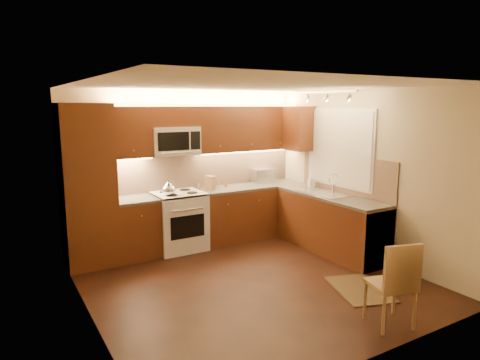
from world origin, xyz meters
TOP-DOWN VIEW (x-y plane):
  - floor at (0.00, 0.00)m, footprint 4.00×4.00m
  - ceiling at (0.00, 0.00)m, footprint 4.00×4.00m
  - wall_back at (0.00, 2.00)m, footprint 4.00×0.01m
  - wall_front at (0.00, -2.00)m, footprint 4.00×0.01m
  - wall_left at (-2.00, 0.00)m, footprint 0.01×4.00m
  - wall_right at (2.00, 0.00)m, footprint 0.01×4.00m
  - pantry at (-1.65, 1.70)m, footprint 0.70×0.60m
  - base_cab_back_left at (-0.99, 1.70)m, footprint 0.62×0.60m
  - counter_back_left at (-0.99, 1.70)m, footprint 0.62×0.60m
  - base_cab_back_right at (1.04, 1.70)m, footprint 1.92×0.60m
  - counter_back_right at (1.04, 1.70)m, footprint 1.92×0.60m
  - base_cab_right at (1.70, 0.40)m, footprint 0.60×2.00m
  - counter_right at (1.70, 0.40)m, footprint 0.60×2.00m
  - dishwasher at (1.70, -0.30)m, footprint 0.58×0.60m
  - backsplash_back at (0.35, 1.99)m, footprint 3.30×0.02m
  - backsplash_right at (1.99, 0.40)m, footprint 0.02×2.00m
  - upper_cab_back_left at (-0.99, 1.82)m, footprint 0.62×0.35m
  - upper_cab_back_right at (1.04, 1.82)m, footprint 1.92×0.35m
  - upper_cab_bridge at (-0.30, 1.82)m, footprint 0.76×0.35m
  - upper_cab_right_corner at (1.82, 1.40)m, footprint 0.35×0.50m
  - stove at (-0.30, 1.68)m, footprint 0.76×0.65m
  - microwave at (-0.30, 1.81)m, footprint 0.76×0.38m
  - window_frame at (1.99, 0.55)m, footprint 0.03×1.44m
  - window_blinds at (1.97, 0.55)m, footprint 0.02×1.36m
  - sink at (1.70, 0.55)m, footprint 0.52×0.86m
  - faucet at (1.88, 0.55)m, footprint 0.20×0.04m
  - track_light_bar at (1.55, 0.40)m, footprint 0.04×1.20m
  - kettle at (-0.52, 1.54)m, footprint 0.25×0.25m
  - toaster_oven at (1.40, 1.86)m, footprint 0.43×0.33m
  - knife_block at (0.30, 1.75)m, footprint 0.15×0.19m
  - spice_jar_a at (0.14, 1.85)m, footprint 0.05×0.05m
  - spice_jar_b at (0.14, 1.88)m, footprint 0.06×0.06m
  - spice_jar_c at (0.49, 1.84)m, footprint 0.05×0.05m
  - spice_jar_d at (0.62, 1.82)m, footprint 0.06×0.06m
  - soap_bottle at (1.86, 1.06)m, footprint 0.12×0.12m
  - rug at (1.03, -0.90)m, footprint 0.84×1.02m
  - dining_chair at (0.65, -1.66)m, footprint 0.51×0.51m

SIDE VIEW (x-z plane):
  - floor at x=0.00m, z-range -0.01..0.01m
  - rug at x=1.03m, z-range 0.00..0.01m
  - base_cab_back_left at x=-0.99m, z-range 0.00..0.86m
  - base_cab_back_right at x=1.04m, z-range 0.00..0.86m
  - base_cab_right at x=1.70m, z-range 0.00..0.86m
  - dishwasher at x=1.70m, z-range 0.01..0.85m
  - stove at x=-0.30m, z-range 0.00..0.92m
  - dining_chair at x=0.65m, z-range 0.00..0.93m
  - counter_back_left at x=-0.99m, z-range 0.86..0.90m
  - counter_back_right at x=1.04m, z-range 0.86..0.90m
  - counter_right at x=1.70m, z-range 0.86..0.90m
  - spice_jar_d at x=0.62m, z-range 0.90..0.99m
  - spice_jar_c at x=0.49m, z-range 0.90..0.99m
  - spice_jar_a at x=0.14m, z-range 0.90..1.00m
  - spice_jar_b at x=0.14m, z-range 0.90..1.00m
  - sink at x=1.70m, z-range 0.90..1.05m
  - soap_bottle at x=1.86m, z-range 0.90..1.12m
  - knife_block at x=0.30m, z-range 0.90..1.12m
  - toaster_oven at x=1.40m, z-range 0.90..1.15m
  - kettle at x=-0.52m, z-range 0.92..1.16m
  - faucet at x=1.88m, z-range 0.90..1.20m
  - pantry at x=-1.65m, z-range 0.00..2.30m
  - backsplash_back at x=0.35m, z-range 0.90..1.50m
  - backsplash_right at x=1.99m, z-range 0.90..1.50m
  - wall_back at x=0.00m, z-range 0.00..2.50m
  - wall_front at x=0.00m, z-range 0.00..2.50m
  - wall_left at x=-2.00m, z-range 0.00..2.50m
  - wall_right at x=2.00m, z-range 0.00..2.50m
  - window_frame at x=1.99m, z-range 0.98..2.22m
  - window_blinds at x=1.97m, z-range 1.02..2.18m
  - microwave at x=-0.30m, z-range 1.50..1.94m
  - upper_cab_back_left at x=-0.99m, z-range 1.50..2.25m
  - upper_cab_back_right at x=1.04m, z-range 1.50..2.25m
  - upper_cab_right_corner at x=1.82m, z-range 1.50..2.25m
  - upper_cab_bridge at x=-0.30m, z-range 1.94..2.25m
  - track_light_bar at x=1.55m, z-range 2.44..2.48m
  - ceiling at x=0.00m, z-range 2.50..2.50m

